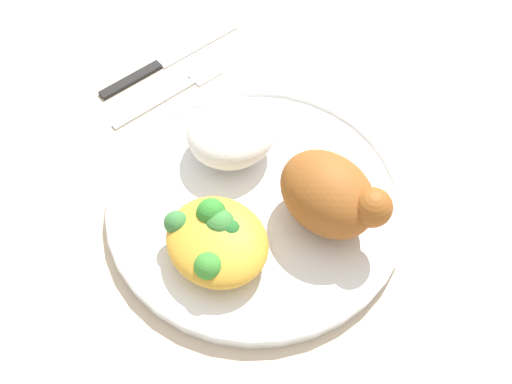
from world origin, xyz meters
TOP-DOWN VIEW (x-y plane):
  - ground_plane at (0.00, 0.00)m, footprint 2.00×2.00m
  - plate at (0.00, 0.00)m, footprint 0.29×0.29m
  - roasted_chicken at (0.06, 0.04)m, footprint 0.11×0.07m
  - rice_pile at (-0.06, 0.02)m, footprint 0.09×0.09m
  - mac_cheese_with_broccoli at (0.02, -0.06)m, footprint 0.10×0.09m
  - fork at (-0.18, 0.03)m, footprint 0.02×0.14m
  - knife at (-0.22, 0.05)m, footprint 0.02×0.19m

SIDE VIEW (x-z plane):
  - ground_plane at x=0.00m, z-range 0.00..0.00m
  - fork at x=-0.18m, z-range 0.00..0.01m
  - knife at x=-0.22m, z-range 0.00..0.01m
  - plate at x=0.00m, z-range 0.00..0.02m
  - mac_cheese_with_broccoli at x=0.02m, z-range 0.01..0.06m
  - rice_pile at x=-0.06m, z-range 0.02..0.07m
  - roasted_chicken at x=0.06m, z-range 0.02..0.09m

